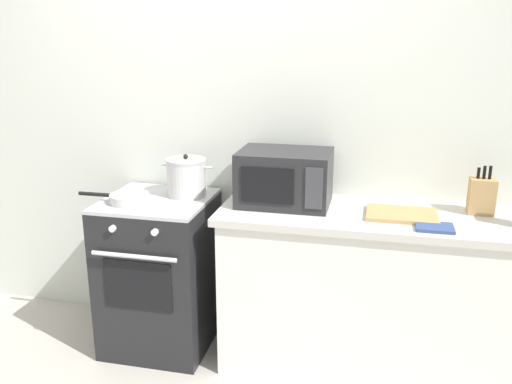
# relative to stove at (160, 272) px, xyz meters

# --- Properties ---
(back_wall) EXTENTS (4.40, 0.10, 2.50)m
(back_wall) POSITION_rel_stove_xyz_m (0.65, 0.37, 0.79)
(back_wall) COLOR silver
(back_wall) RESTS_ON ground_plane
(lower_cabinet_right) EXTENTS (1.64, 0.56, 0.88)m
(lower_cabinet_right) POSITION_rel_stove_xyz_m (1.25, 0.02, -0.02)
(lower_cabinet_right) COLOR white
(lower_cabinet_right) RESTS_ON ground_plane
(countertop_right) EXTENTS (1.70, 0.60, 0.04)m
(countertop_right) POSITION_rel_stove_xyz_m (1.25, 0.02, 0.44)
(countertop_right) COLOR beige
(countertop_right) RESTS_ON lower_cabinet_right
(stove) EXTENTS (0.60, 0.64, 0.92)m
(stove) POSITION_rel_stove_xyz_m (0.00, 0.00, 0.00)
(stove) COLOR black
(stove) RESTS_ON ground_plane
(stock_pot) EXTENTS (0.31, 0.23, 0.25)m
(stock_pot) POSITION_rel_stove_xyz_m (0.15, 0.11, 0.57)
(stock_pot) COLOR silver
(stock_pot) RESTS_ON stove
(frying_pan) EXTENTS (0.42, 0.22, 0.05)m
(frying_pan) POSITION_rel_stove_xyz_m (-0.12, -0.10, 0.48)
(frying_pan) COLOR silver
(frying_pan) RESTS_ON stove
(microwave) EXTENTS (0.50, 0.37, 0.30)m
(microwave) POSITION_rel_stove_xyz_m (0.73, 0.08, 0.61)
(microwave) COLOR #232326
(microwave) RESTS_ON countertop_right
(cutting_board) EXTENTS (0.36, 0.26, 0.02)m
(cutting_board) POSITION_rel_stove_xyz_m (1.37, 0.00, 0.47)
(cutting_board) COLOR tan
(cutting_board) RESTS_ON countertop_right
(knife_block) EXTENTS (0.13, 0.10, 0.26)m
(knife_block) POSITION_rel_stove_xyz_m (1.77, 0.14, 0.56)
(knife_block) COLOR tan
(knife_block) RESTS_ON countertop_right
(oven_mitt) EXTENTS (0.18, 0.14, 0.02)m
(oven_mitt) POSITION_rel_stove_xyz_m (1.52, -0.16, 0.47)
(oven_mitt) COLOR #33477A
(oven_mitt) RESTS_ON countertop_right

